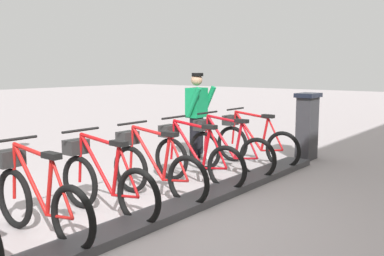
{
  "coord_description": "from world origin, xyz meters",
  "views": [
    {
      "loc": [
        -3.35,
        3.55,
        1.77
      ],
      "look_at": [
        0.5,
        -1.37,
        0.9
      ],
      "focal_mm": 41.06,
      "sensor_mm": 36.0,
      "label": 1
    }
  ],
  "objects_px": {
    "bike_docked_3": "(154,167)",
    "bike_docked_4": "(103,180)",
    "payment_kiosk": "(307,125)",
    "bike_docked_0": "(253,141)",
    "bike_docked_1": "(226,148)",
    "worker_near_rack": "(197,113)",
    "bike_docked_2": "(194,157)",
    "bike_docked_5": "(37,198)"
  },
  "relations": [
    {
      "from": "bike_docked_3",
      "to": "bike_docked_5",
      "type": "distance_m",
      "value": 1.77
    },
    {
      "from": "bike_docked_5",
      "to": "bike_docked_0",
      "type": "bearing_deg",
      "value": -90.0
    },
    {
      "from": "bike_docked_1",
      "to": "bike_docked_4",
      "type": "bearing_deg",
      "value": 90.0
    },
    {
      "from": "bike_docked_3",
      "to": "bike_docked_5",
      "type": "bearing_deg",
      "value": 90.0
    },
    {
      "from": "payment_kiosk",
      "to": "bike_docked_1",
      "type": "distance_m",
      "value": 2.03
    },
    {
      "from": "bike_docked_2",
      "to": "bike_docked_4",
      "type": "bearing_deg",
      "value": 90.0
    },
    {
      "from": "bike_docked_3",
      "to": "worker_near_rack",
      "type": "bearing_deg",
      "value": -65.49
    },
    {
      "from": "bike_docked_5",
      "to": "worker_near_rack",
      "type": "xyz_separation_m",
      "value": [
        1.09,
        -4.15,
        0.48
      ]
    },
    {
      "from": "worker_near_rack",
      "to": "bike_docked_2",
      "type": "bearing_deg",
      "value": 125.87
    },
    {
      "from": "bike_docked_4",
      "to": "payment_kiosk",
      "type": "bearing_deg",
      "value": -97.11
    },
    {
      "from": "bike_docked_3",
      "to": "bike_docked_4",
      "type": "relative_size",
      "value": 1.0
    },
    {
      "from": "bike_docked_0",
      "to": "bike_docked_1",
      "type": "height_order",
      "value": "same"
    },
    {
      "from": "bike_docked_2",
      "to": "bike_docked_3",
      "type": "distance_m",
      "value": 0.88
    },
    {
      "from": "bike_docked_1",
      "to": "worker_near_rack",
      "type": "bearing_deg",
      "value": -29.78
    },
    {
      "from": "payment_kiosk",
      "to": "bike_docked_2",
      "type": "height_order",
      "value": "payment_kiosk"
    },
    {
      "from": "bike_docked_0",
      "to": "bike_docked_1",
      "type": "xyz_separation_m",
      "value": [
        0.0,
        0.88,
        0.0
      ]
    },
    {
      "from": "bike_docked_0",
      "to": "bike_docked_3",
      "type": "height_order",
      "value": "same"
    },
    {
      "from": "bike_docked_0",
      "to": "bike_docked_5",
      "type": "relative_size",
      "value": 1.0
    },
    {
      "from": "bike_docked_5",
      "to": "worker_near_rack",
      "type": "distance_m",
      "value": 4.32
    },
    {
      "from": "bike_docked_5",
      "to": "bike_docked_2",
      "type": "bearing_deg",
      "value": -90.0
    },
    {
      "from": "bike_docked_0",
      "to": "bike_docked_3",
      "type": "distance_m",
      "value": 2.65
    },
    {
      "from": "bike_docked_4",
      "to": "bike_docked_3",
      "type": "bearing_deg",
      "value": -90.0
    },
    {
      "from": "bike_docked_3",
      "to": "worker_near_rack",
      "type": "xyz_separation_m",
      "value": [
        1.09,
        -2.39,
        0.48
      ]
    },
    {
      "from": "bike_docked_3",
      "to": "bike_docked_4",
      "type": "distance_m",
      "value": 0.88
    },
    {
      "from": "bike_docked_3",
      "to": "bike_docked_4",
      "type": "xyz_separation_m",
      "value": [
        0.0,
        0.88,
        0.0
      ]
    },
    {
      "from": "bike_docked_3",
      "to": "worker_near_rack",
      "type": "distance_m",
      "value": 2.67
    },
    {
      "from": "bike_docked_4",
      "to": "bike_docked_5",
      "type": "relative_size",
      "value": 1.0
    },
    {
      "from": "bike_docked_0",
      "to": "worker_near_rack",
      "type": "xyz_separation_m",
      "value": [
        1.09,
        0.26,
        0.48
      ]
    },
    {
      "from": "bike_docked_3",
      "to": "payment_kiosk",
      "type": "bearing_deg",
      "value": -98.79
    },
    {
      "from": "bike_docked_5",
      "to": "bike_docked_3",
      "type": "bearing_deg",
      "value": -90.0
    },
    {
      "from": "bike_docked_0",
      "to": "bike_docked_4",
      "type": "relative_size",
      "value": 1.0
    },
    {
      "from": "bike_docked_1",
      "to": "bike_docked_3",
      "type": "distance_m",
      "value": 1.77
    },
    {
      "from": "bike_docked_2",
      "to": "bike_docked_4",
      "type": "distance_m",
      "value": 1.77
    },
    {
      "from": "bike_docked_2",
      "to": "bike_docked_5",
      "type": "distance_m",
      "value": 2.65
    },
    {
      "from": "bike_docked_0",
      "to": "bike_docked_4",
      "type": "bearing_deg",
      "value": 90.0
    },
    {
      "from": "bike_docked_2",
      "to": "bike_docked_1",
      "type": "bearing_deg",
      "value": -90.0
    },
    {
      "from": "bike_docked_2",
      "to": "payment_kiosk",
      "type": "bearing_deg",
      "value": -101.48
    },
    {
      "from": "bike_docked_5",
      "to": "payment_kiosk",
      "type": "bearing_deg",
      "value": -95.97
    },
    {
      "from": "bike_docked_3",
      "to": "bike_docked_5",
      "type": "height_order",
      "value": "same"
    },
    {
      "from": "payment_kiosk",
      "to": "bike_docked_1",
      "type": "bearing_deg",
      "value": 73.52
    },
    {
      "from": "bike_docked_1",
      "to": "bike_docked_0",
      "type": "bearing_deg",
      "value": -90.0
    },
    {
      "from": "bike_docked_2",
      "to": "bike_docked_3",
      "type": "relative_size",
      "value": 1.0
    }
  ]
}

